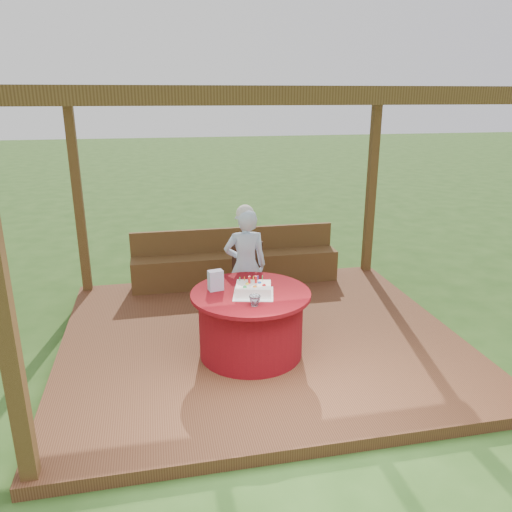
{
  "coord_description": "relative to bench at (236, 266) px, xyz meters",
  "views": [
    {
      "loc": [
        -1.11,
        -5.14,
        2.79
      ],
      "look_at": [
        0.0,
        0.25,
        1.0
      ],
      "focal_mm": 35.0,
      "sensor_mm": 36.0,
      "label": 1
    }
  ],
  "objects": [
    {
      "name": "chair",
      "position": [
        -0.0,
        -0.85,
        0.2
      ],
      "size": [
        0.5,
        0.5,
        0.85
      ],
      "color": "#341B10",
      "rests_on": "deck"
    },
    {
      "name": "table",
      "position": [
        -0.19,
        -2.13,
        0.09
      ],
      "size": [
        1.25,
        1.25,
        0.71
      ],
      "color": "maroon",
      "rests_on": "deck"
    },
    {
      "name": "drinking_glass",
      "position": [
        -0.22,
        -2.48,
        0.5
      ],
      "size": [
        0.13,
        0.13,
        0.1
      ],
      "primitive_type": "imported",
      "rotation": [
        0.0,
        0.0,
        -0.17
      ],
      "color": "white",
      "rests_on": "table"
    },
    {
      "name": "pergola",
      "position": [
        0.0,
        -1.72,
        2.02
      ],
      "size": [
        4.5,
        4.0,
        2.72
      ],
      "color": "brown",
      "rests_on": "deck"
    },
    {
      "name": "ground",
      "position": [
        0.0,
        -1.72,
        -0.38
      ],
      "size": [
        60.0,
        60.0,
        0.0
      ],
      "primitive_type": "plane",
      "color": "#2A501A",
      "rests_on": "ground"
    },
    {
      "name": "elderly_woman",
      "position": [
        -0.09,
        -1.3,
        0.46
      ],
      "size": [
        0.52,
        0.35,
        1.45
      ],
      "color": "#A4CBF4",
      "rests_on": "deck"
    },
    {
      "name": "bench",
      "position": [
        0.0,
        0.0,
        0.0
      ],
      "size": [
        3.0,
        0.42,
        0.8
      ],
      "color": "brown",
      "rests_on": "deck"
    },
    {
      "name": "deck",
      "position": [
        0.0,
        -1.72,
        -0.32
      ],
      "size": [
        4.5,
        4.0,
        0.12
      ],
      "primitive_type": "cube",
      "color": "brown",
      "rests_on": "ground"
    },
    {
      "name": "birthday_cake",
      "position": [
        -0.18,
        -2.19,
        0.5
      ],
      "size": [
        0.49,
        0.49,
        0.18
      ],
      "color": "white",
      "rests_on": "table"
    },
    {
      "name": "gift_bag",
      "position": [
        -0.54,
        -2.0,
        0.55
      ],
      "size": [
        0.17,
        0.13,
        0.22
      ],
      "primitive_type": "cube",
      "rotation": [
        0.0,
        0.0,
        0.21
      ],
      "color": "#C57FAC",
      "rests_on": "table"
    }
  ]
}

